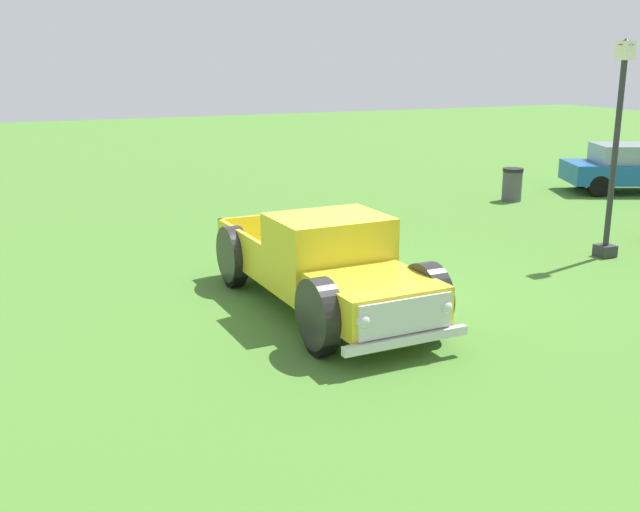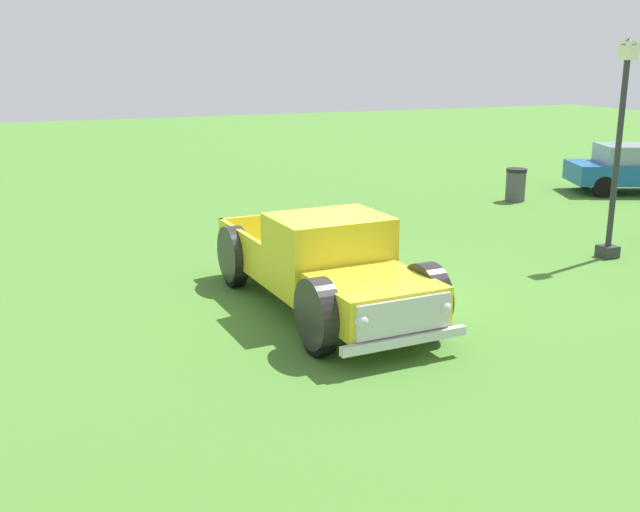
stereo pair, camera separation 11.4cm
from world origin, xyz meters
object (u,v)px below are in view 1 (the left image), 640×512
at_px(trash_can, 512,184).
at_px(sedan_distant_b, 638,167).
at_px(lamp_post_near, 616,146).
at_px(pickup_truck_foreground, 331,269).

bearing_deg(trash_can, sedan_distant_b, 84.93).
relative_size(sedan_distant_b, trash_can, 5.02).
bearing_deg(lamp_post_near, trash_can, 160.42).
xyz_separation_m(lamp_post_near, trash_can, (-5.87, 2.09, -1.85)).
relative_size(pickup_truck_foreground, lamp_post_near, 1.22).
bearing_deg(sedan_distant_b, trash_can, -95.07).
distance_m(pickup_truck_foreground, trash_can, 11.24).
distance_m(lamp_post_near, trash_can, 6.50).
bearing_deg(trash_can, pickup_truck_foreground, -52.29).
bearing_deg(lamp_post_near, pickup_truck_foreground, -81.61).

